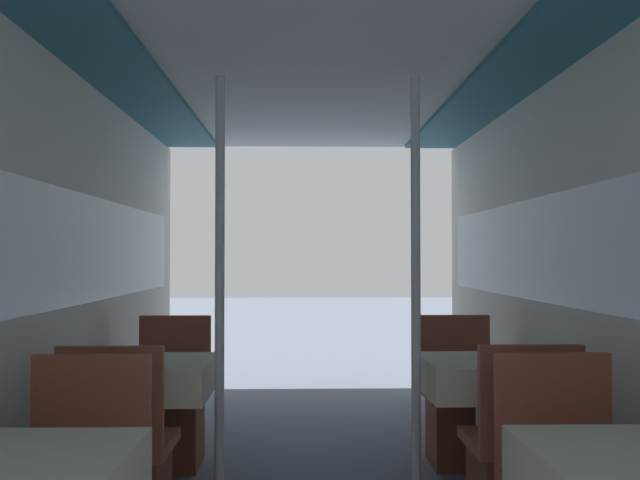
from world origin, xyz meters
TOP-DOWN VIEW (x-y plane):
  - wall_left at (-1.27, 1.76)m, footprint 0.05×6.33m
  - wall_right at (1.27, 1.76)m, footprint 0.05×6.33m
  - ceiling_panel at (0.00, 1.76)m, footprint 2.54×6.33m
  - dining_table_left_1 at (-0.87, 2.36)m, footprint 0.63×0.63m
  - chair_left_near_1 at (-0.87, 1.79)m, footprint 0.44×0.44m
  - chair_left_far_1 at (-0.87, 2.93)m, footprint 0.44×0.44m
  - support_pole_left_1 at (-0.51, 2.36)m, footprint 0.05×0.05m
  - dining_table_right_1 at (0.87, 2.36)m, footprint 0.63×0.63m
  - chair_right_near_1 at (0.87, 1.79)m, footprint 0.44×0.44m
  - chair_right_far_1 at (0.87, 2.93)m, footprint 0.44×0.44m
  - support_pole_right_1 at (0.51, 2.36)m, footprint 0.05×0.05m

SIDE VIEW (x-z plane):
  - chair_left_near_1 at x=-0.87m, z-range -0.16..0.71m
  - chair_left_far_1 at x=-0.87m, z-range -0.16..0.71m
  - chair_right_near_1 at x=0.87m, z-range -0.16..0.71m
  - chair_right_far_1 at x=0.87m, z-range -0.16..0.71m
  - dining_table_left_1 at x=-0.87m, z-range 0.23..0.94m
  - dining_table_right_1 at x=0.87m, z-range 0.23..0.94m
  - support_pole_left_1 at x=-0.51m, z-range 0.00..2.18m
  - support_pole_right_1 at x=0.51m, z-range 0.00..2.18m
  - wall_left at x=-1.27m, z-range 0.02..2.21m
  - wall_right at x=1.27m, z-range 0.02..2.21m
  - ceiling_panel at x=0.00m, z-range 2.19..2.26m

